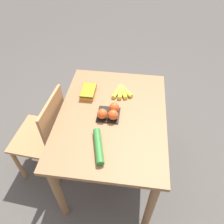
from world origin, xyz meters
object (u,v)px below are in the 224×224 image
at_px(cucumber_near, 98,146).
at_px(chair, 45,135).
at_px(tomato_pack, 110,112).
at_px(banana_bunch, 121,91).
at_px(carrot_bag, 88,91).

bearing_deg(cucumber_near, chair, 62.93).
relative_size(tomato_pack, cucumber_near, 0.61).
bearing_deg(chair, tomato_pack, 97.15).
bearing_deg(tomato_pack, chair, 92.72).
distance_m(chair, tomato_pack, 0.64).
distance_m(chair, banana_bunch, 0.74).
relative_size(carrot_bag, cucumber_near, 0.67).
bearing_deg(carrot_bag, chair, 126.01).
bearing_deg(chair, cucumber_near, 67.36).
relative_size(banana_bunch, tomato_pack, 1.06).
bearing_deg(carrot_bag, banana_bunch, -79.53).
relative_size(banana_bunch, cucumber_near, 0.65).
xyz_separation_m(chair, cucumber_near, (-0.26, -0.52, 0.31)).
relative_size(chair, banana_bunch, 5.10).
height_order(banana_bunch, tomato_pack, tomato_pack).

